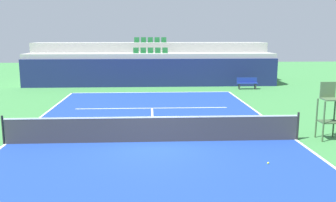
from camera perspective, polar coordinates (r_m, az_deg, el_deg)
ground_plane at (r=13.93m, az=-2.25°, el=-6.36°), size 80.00×80.00×0.00m
court_surface at (r=13.93m, az=-2.25°, el=-6.34°), size 11.00×24.00×0.01m
baseline_far at (r=25.61m, az=-2.61°, el=1.35°), size 11.00×0.10×0.00m
sideline_left at (r=14.90m, az=-23.83°, el=-6.10°), size 0.10×24.00×0.00m
sideline_right at (r=15.01m, az=19.14°, el=-5.66°), size 0.10×24.00×0.00m
service_line_far at (r=20.14m, az=-2.50°, el=-1.11°), size 8.26×0.10×0.00m
centre_service_line at (r=17.02m, az=-2.40°, el=-3.24°), size 0.10×6.40×0.00m
back_wall at (r=28.30m, az=-2.67°, el=4.35°), size 19.62×0.30×2.14m
stands_tier_lower at (r=29.62m, az=-2.69°, el=4.98°), size 19.62×2.40×2.51m
stands_tier_upper at (r=31.98m, az=-2.72°, el=6.08°), size 19.62×2.40×3.30m
seating_row_lower at (r=29.62m, az=-2.72°, el=7.65°), size 2.76×0.44×0.44m
seating_row_upper at (r=31.99m, az=-2.75°, el=9.26°), size 2.76×0.44×0.44m
tennis_net at (r=13.80m, az=-2.27°, el=-4.34°), size 11.08×0.08×1.07m
umpire_chair at (r=15.31m, az=23.66°, el=-1.14°), size 0.76×0.66×2.20m
player_bench at (r=27.73m, az=12.14°, el=2.85°), size 1.50×0.40×0.85m
tennis_ball_0 at (r=12.03m, az=15.22°, el=-9.24°), size 0.07×0.07×0.07m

